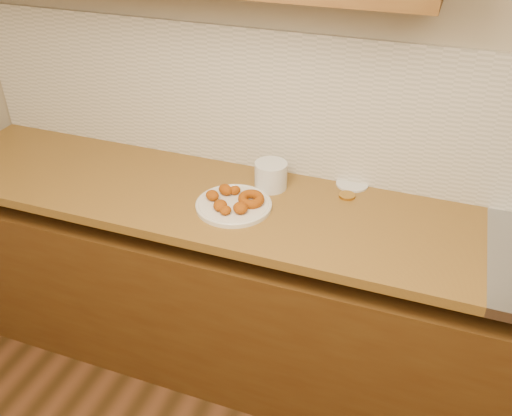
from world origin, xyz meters
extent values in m
cube|color=tan|center=(0.00, 2.00, 1.35)|extent=(4.00, 0.02, 2.70)
cube|color=#4F3212|center=(0.00, 1.69, 0.39)|extent=(3.60, 0.60, 0.77)
cube|color=brown|center=(-0.65, 1.69, 0.88)|extent=(2.30, 0.62, 0.04)
cube|color=beige|center=(0.00, 1.99, 1.20)|extent=(3.60, 0.02, 0.60)
cylinder|color=silver|center=(-0.44, 1.64, 0.91)|extent=(0.30, 0.30, 0.02)
torus|color=#9D520C|center=(-0.37, 1.67, 0.94)|extent=(0.15, 0.15, 0.05)
ellipsoid|color=#9D520C|center=(-0.49, 1.69, 0.94)|extent=(0.07, 0.07, 0.04)
ellipsoid|color=#9D520C|center=(-0.52, 1.64, 0.94)|extent=(0.07, 0.07, 0.04)
ellipsoid|color=#9D520C|center=(-0.47, 1.58, 0.94)|extent=(0.07, 0.08, 0.04)
ellipsoid|color=#9D520C|center=(-0.44, 1.56, 0.93)|extent=(0.05, 0.05, 0.03)
ellipsoid|color=#9D520C|center=(-0.46, 1.70, 0.94)|extent=(0.06, 0.05, 0.04)
ellipsoid|color=#9D520C|center=(-0.39, 1.59, 0.94)|extent=(0.08, 0.08, 0.04)
cylinder|color=silver|center=(-0.35, 1.84, 0.96)|extent=(0.14, 0.14, 0.11)
cylinder|color=silver|center=(-0.03, 1.97, 0.90)|extent=(0.16, 0.16, 0.01)
cylinder|color=#B58230|center=(-0.03, 1.87, 0.91)|extent=(0.08, 0.08, 0.01)
cube|color=#9A814F|center=(-0.43, 1.74, 0.91)|extent=(0.18, 0.03, 0.01)
camera|label=1|loc=(0.26, 0.00, 2.05)|focal=38.00mm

